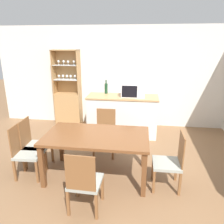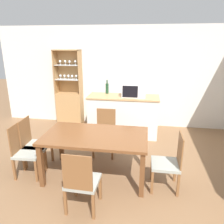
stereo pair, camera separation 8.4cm
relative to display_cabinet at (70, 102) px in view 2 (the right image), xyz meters
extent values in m
plane|color=brown|center=(1.50, -2.45, -0.59)|extent=(18.00, 18.00, 0.00)
cube|color=silver|center=(1.50, 0.18, 0.68)|extent=(6.80, 0.06, 2.55)
cube|color=silver|center=(1.51, -0.55, -0.13)|extent=(1.61, 0.60, 0.92)
cube|color=tan|center=(1.51, -0.55, 0.34)|extent=(1.64, 0.63, 0.03)
cube|color=tan|center=(0.00, -0.01, -0.17)|extent=(0.68, 0.33, 0.85)
cube|color=tan|center=(0.00, 0.14, 0.81)|extent=(0.68, 0.02, 1.12)
cube|color=tan|center=(-0.33, -0.01, 0.81)|extent=(0.02, 0.33, 1.12)
cube|color=tan|center=(0.33, -0.01, 0.81)|extent=(0.02, 0.33, 1.12)
cube|color=tan|center=(0.00, -0.01, 1.36)|extent=(0.68, 0.33, 0.02)
cube|color=white|center=(0.00, -0.01, 0.62)|extent=(0.64, 0.28, 0.01)
cube|color=white|center=(0.00, -0.01, 0.99)|extent=(0.64, 0.28, 0.01)
cylinder|color=white|center=(-0.21, 0.00, 0.63)|extent=(0.04, 0.04, 0.01)
cylinder|color=white|center=(-0.21, 0.00, 0.66)|extent=(0.01, 0.01, 0.06)
sphere|color=white|center=(-0.21, 0.00, 0.71)|extent=(0.06, 0.06, 0.06)
cylinder|color=white|center=(-0.20, 0.01, 1.00)|extent=(0.04, 0.04, 0.01)
cylinder|color=white|center=(-0.20, 0.01, 1.03)|extent=(0.01, 0.01, 0.06)
sphere|color=white|center=(-0.20, 0.01, 1.08)|extent=(0.06, 0.06, 0.06)
cylinder|color=white|center=(-0.11, 0.01, 0.63)|extent=(0.04, 0.04, 0.01)
cylinder|color=white|center=(-0.11, 0.01, 0.66)|extent=(0.01, 0.01, 0.06)
sphere|color=white|center=(-0.11, 0.01, 0.71)|extent=(0.06, 0.06, 0.06)
cylinder|color=white|center=(-0.07, 0.02, 1.00)|extent=(0.04, 0.04, 0.01)
cylinder|color=white|center=(-0.07, 0.02, 1.03)|extent=(0.01, 0.01, 0.06)
sphere|color=white|center=(-0.07, 0.02, 1.08)|extent=(0.06, 0.06, 0.06)
cylinder|color=white|center=(0.00, 0.01, 0.63)|extent=(0.04, 0.04, 0.01)
cylinder|color=white|center=(0.00, 0.01, 0.66)|extent=(0.01, 0.01, 0.06)
sphere|color=white|center=(0.00, 0.01, 0.71)|extent=(0.06, 0.06, 0.06)
cylinder|color=white|center=(0.07, -0.03, 1.00)|extent=(0.04, 0.04, 0.01)
cylinder|color=white|center=(0.07, -0.03, 1.03)|extent=(0.01, 0.01, 0.06)
sphere|color=white|center=(0.07, -0.03, 1.08)|extent=(0.06, 0.06, 0.06)
cylinder|color=white|center=(0.11, -0.01, 0.63)|extent=(0.04, 0.04, 0.01)
cylinder|color=white|center=(0.11, -0.01, 0.66)|extent=(0.01, 0.01, 0.06)
sphere|color=white|center=(0.11, -0.01, 0.71)|extent=(0.06, 0.06, 0.06)
cylinder|color=white|center=(0.20, 0.03, 1.00)|extent=(0.04, 0.04, 0.01)
cylinder|color=white|center=(0.20, 0.03, 1.03)|extent=(0.01, 0.01, 0.06)
sphere|color=white|center=(0.20, 0.03, 1.08)|extent=(0.06, 0.06, 0.06)
cylinder|color=white|center=(0.21, 0.01, 0.63)|extent=(0.04, 0.04, 0.01)
cylinder|color=white|center=(0.21, 0.01, 0.66)|extent=(0.01, 0.01, 0.06)
sphere|color=white|center=(0.21, 0.01, 0.71)|extent=(0.06, 0.06, 0.06)
cube|color=brown|center=(1.26, -2.35, 0.13)|extent=(1.65, 0.94, 0.04)
cube|color=brown|center=(0.50, -2.76, -0.24)|extent=(0.07, 0.07, 0.70)
cube|color=brown|center=(2.02, -2.76, -0.24)|extent=(0.07, 0.07, 0.70)
cube|color=brown|center=(0.50, -1.94, -0.24)|extent=(0.07, 0.07, 0.70)
cube|color=brown|center=(2.02, -1.94, -0.24)|extent=(0.07, 0.07, 0.70)
cube|color=#999E93|center=(0.16, -2.49, -0.20)|extent=(0.43, 0.43, 0.05)
cube|color=brown|center=(-0.03, -2.50, 0.06)|extent=(0.04, 0.38, 0.47)
cube|color=brown|center=(0.34, -2.29, -0.41)|extent=(0.04, 0.04, 0.38)
cube|color=brown|center=(0.36, -2.66, -0.41)|extent=(0.04, 0.04, 0.38)
cube|color=brown|center=(-0.03, -2.31, -0.41)|extent=(0.04, 0.04, 0.38)
cube|color=brown|center=(-0.01, -2.68, -0.41)|extent=(0.04, 0.04, 0.38)
cube|color=#999E93|center=(1.26, -1.60, -0.20)|extent=(0.41, 0.41, 0.05)
cube|color=brown|center=(1.26, -1.40, 0.06)|extent=(0.38, 0.02, 0.47)
cube|color=brown|center=(1.45, -1.78, -0.41)|extent=(0.04, 0.04, 0.38)
cube|color=brown|center=(1.08, -1.79, -0.41)|extent=(0.04, 0.04, 0.38)
cube|color=brown|center=(1.44, -1.41, -0.41)|extent=(0.04, 0.04, 0.38)
cube|color=brown|center=(1.07, -1.42, -0.41)|extent=(0.04, 0.04, 0.38)
cube|color=#999E93|center=(0.16, -2.20, -0.20)|extent=(0.43, 0.43, 0.05)
cube|color=brown|center=(-0.03, -2.21, 0.06)|extent=(0.04, 0.38, 0.47)
cube|color=brown|center=(0.34, -2.01, -0.41)|extent=(0.04, 0.04, 0.38)
cube|color=brown|center=(0.36, -2.38, -0.41)|extent=(0.04, 0.04, 0.38)
cube|color=brown|center=(-0.03, -2.03, -0.41)|extent=(0.04, 0.04, 0.38)
cube|color=brown|center=(-0.01, -2.40, -0.41)|extent=(0.04, 0.04, 0.38)
cube|color=#999E93|center=(1.26, -3.09, -0.20)|extent=(0.42, 0.42, 0.05)
cube|color=brown|center=(1.25, -3.29, 0.06)|extent=(0.38, 0.03, 0.47)
cube|color=brown|center=(1.08, -2.90, -0.41)|extent=(0.04, 0.04, 0.38)
cube|color=brown|center=(1.45, -2.91, -0.41)|extent=(0.04, 0.04, 0.38)
cube|color=brown|center=(1.07, -3.27, -0.41)|extent=(0.04, 0.04, 0.38)
cube|color=brown|center=(1.44, -3.28, -0.41)|extent=(0.04, 0.04, 0.38)
cube|color=#999E93|center=(2.36, -2.49, -0.20)|extent=(0.41, 0.41, 0.05)
cube|color=brown|center=(2.55, -2.49, 0.06)|extent=(0.02, 0.38, 0.47)
cube|color=brown|center=(2.17, -2.67, -0.41)|extent=(0.04, 0.04, 0.38)
cube|color=brown|center=(2.17, -2.30, -0.41)|extent=(0.04, 0.04, 0.38)
cube|color=brown|center=(2.54, -2.67, -0.41)|extent=(0.04, 0.04, 0.38)
cube|color=brown|center=(2.54, -2.30, -0.41)|extent=(0.04, 0.04, 0.38)
cube|color=silver|center=(1.75, -0.53, 0.51)|extent=(0.53, 0.37, 0.30)
cube|color=black|center=(1.68, -0.72, 0.51)|extent=(0.34, 0.01, 0.26)
cylinder|color=#193D23|center=(1.09, -0.33, 0.48)|extent=(0.07, 0.07, 0.24)
cylinder|color=#193D23|center=(1.09, -0.33, 0.64)|extent=(0.03, 0.03, 0.09)
camera|label=1|loc=(1.94, -5.46, 1.56)|focal=35.00mm
camera|label=2|loc=(2.02, -5.45, 1.56)|focal=35.00mm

